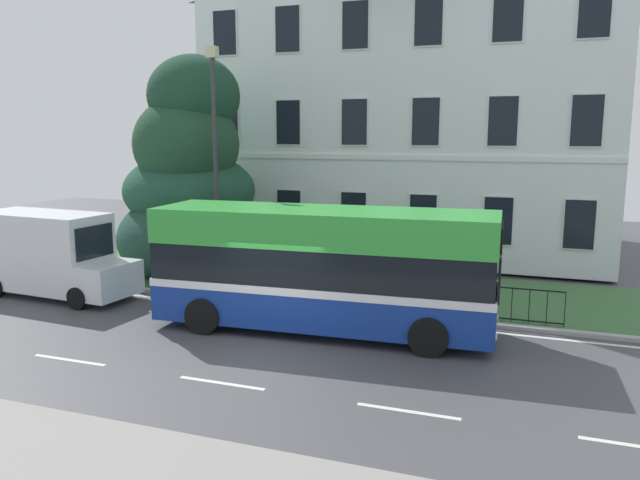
{
  "coord_description": "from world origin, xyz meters",
  "views": [
    {
      "loc": [
        6.19,
        -12.81,
        5.23
      ],
      "look_at": [
        0.19,
        3.83,
        2.18
      ],
      "focal_mm": 34.93,
      "sensor_mm": 36.0,
      "label": 1
    }
  ],
  "objects_px": {
    "evergreen_tree": "(190,188)",
    "white_panel_van": "(50,254)",
    "street_lamp_post": "(215,154)",
    "georgian_townhouse": "(418,99)",
    "single_decker_bus": "(324,268)"
  },
  "relations": [
    {
      "from": "georgian_townhouse",
      "to": "white_panel_van",
      "type": "relative_size",
      "value": 3.01
    },
    {
      "from": "georgian_townhouse",
      "to": "evergreen_tree",
      "type": "relative_size",
      "value": 2.02
    },
    {
      "from": "georgian_townhouse",
      "to": "white_panel_van",
      "type": "distance_m",
      "value": 16.98
    },
    {
      "from": "street_lamp_post",
      "to": "georgian_townhouse",
      "type": "bearing_deg",
      "value": 66.1
    },
    {
      "from": "evergreen_tree",
      "to": "white_panel_van",
      "type": "relative_size",
      "value": 1.49
    },
    {
      "from": "street_lamp_post",
      "to": "evergreen_tree",
      "type": "bearing_deg",
      "value": 141.23
    },
    {
      "from": "evergreen_tree",
      "to": "white_panel_van",
      "type": "height_order",
      "value": "evergreen_tree"
    },
    {
      "from": "georgian_townhouse",
      "to": "evergreen_tree",
      "type": "distance_m",
      "value": 11.64
    },
    {
      "from": "single_decker_bus",
      "to": "evergreen_tree",
      "type": "bearing_deg",
      "value": 142.55
    },
    {
      "from": "georgian_townhouse",
      "to": "street_lamp_post",
      "type": "bearing_deg",
      "value": -113.9
    },
    {
      "from": "evergreen_tree",
      "to": "georgian_townhouse",
      "type": "bearing_deg",
      "value": 53.2
    },
    {
      "from": "evergreen_tree",
      "to": "street_lamp_post",
      "type": "xyz_separation_m",
      "value": [
        2.0,
        -1.6,
        1.31
      ]
    },
    {
      "from": "single_decker_bus",
      "to": "street_lamp_post",
      "type": "bearing_deg",
      "value": 144.47
    },
    {
      "from": "evergreen_tree",
      "to": "white_panel_van",
      "type": "xyz_separation_m",
      "value": [
        -2.66,
        -4.26,
        -1.86
      ]
    },
    {
      "from": "single_decker_bus",
      "to": "georgian_townhouse",
      "type": "bearing_deg",
      "value": 88.0
    }
  ]
}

